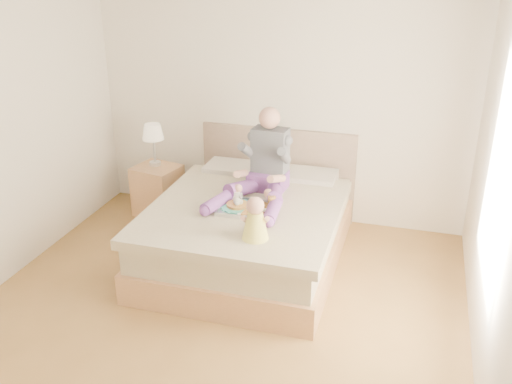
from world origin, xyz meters
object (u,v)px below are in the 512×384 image
(bed, at_px, (251,226))
(tray, at_px, (248,207))
(baby, at_px, (255,221))
(nightstand, at_px, (158,191))
(adult, at_px, (264,169))

(bed, xyz_separation_m, tray, (0.05, -0.25, 0.33))
(bed, distance_m, tray, 0.42)
(baby, bearing_deg, nightstand, 125.29)
(nightstand, bearing_deg, baby, -28.94)
(baby, bearing_deg, tray, 100.00)
(tray, bearing_deg, nightstand, 146.54)
(tray, bearing_deg, baby, -66.98)
(bed, bearing_deg, adult, 63.56)
(bed, relative_size, adult, 2.13)
(adult, xyz_separation_m, baby, (0.18, -0.89, -0.10))
(adult, bearing_deg, tray, -88.49)
(adult, height_order, tray, adult)
(tray, bearing_deg, bed, 100.73)
(tray, relative_size, baby, 1.39)
(nightstand, height_order, baby, baby)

